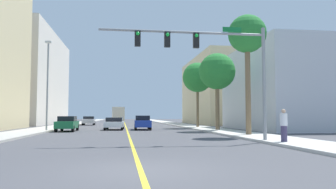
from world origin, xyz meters
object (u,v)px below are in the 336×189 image
object	(u,v)px
palm_far	(197,78)
car_green	(67,123)
palm_mid	(217,72)
delivery_truck	(118,115)
car_silver	(89,121)
car_blue	(143,122)
car_white	(114,123)
palm_near	(247,36)
traffic_signal_mast	(211,54)
street_lamp	(48,81)
pedestrian	(284,125)

from	to	relation	value
palm_far	car_green	world-z (taller)	palm_far
palm_mid	delivery_truck	distance (m)	38.99
palm_far	car_silver	size ratio (longest dim) A/B	1.93
car_blue	car_white	distance (m)	3.01
palm_near	car_blue	size ratio (longest dim) A/B	1.95
car_silver	car_green	xyz separation A→B (m)	(0.05, -20.98, 0.03)
traffic_signal_mast	car_blue	distance (m)	18.40
street_lamp	pedestrian	world-z (taller)	street_lamp
car_silver	car_blue	xyz separation A→B (m)	(7.46, -18.25, 0.04)
car_blue	delivery_truck	xyz separation A→B (m)	(-3.03, 33.00, 0.93)
traffic_signal_mast	street_lamp	xyz separation A→B (m)	(-11.98, 14.67, -0.10)
car_blue	pedestrian	world-z (taller)	pedestrian
car_silver	delivery_truck	size ratio (longest dim) A/B	0.49
palm_near	car_blue	bearing A→B (deg)	119.13
car_white	car_silver	bearing A→B (deg)	106.19
delivery_truck	car_white	bearing A→B (deg)	-92.15
traffic_signal_mast	palm_near	distance (m)	7.17
palm_far	car_blue	distance (m)	9.48
car_green	pedestrian	size ratio (longest dim) A/B	2.43
car_green	pedestrian	world-z (taller)	pedestrian
palm_near	palm_far	xyz separation A→B (m)	(-0.03, 16.08, -1.25)
traffic_signal_mast	street_lamp	size ratio (longest dim) A/B	1.10
street_lamp	palm_mid	xyz separation A→B (m)	(16.29, -1.40, 0.95)
palm_far	street_lamp	bearing A→B (deg)	-157.71
car_silver	car_white	world-z (taller)	car_silver
car_blue	palm_far	bearing A→B (deg)	28.91
street_lamp	delivery_truck	size ratio (longest dim) A/B	1.03
delivery_truck	pedestrian	xyz separation A→B (m)	(9.26, -52.15, -0.70)
palm_near	car_silver	size ratio (longest dim) A/B	2.17
car_blue	car_green	distance (m)	7.90
street_lamp	car_white	distance (m)	8.21
palm_mid	pedestrian	xyz separation A→B (m)	(-0.80, -14.70, -4.80)
pedestrian	delivery_truck	bearing A→B (deg)	-168.97
car_white	traffic_signal_mast	bearing A→B (deg)	-70.13
car_green	car_white	size ratio (longest dim) A/B	0.95
palm_far	car_blue	size ratio (longest dim) A/B	1.73
palm_far	car_green	bearing A→B (deg)	-156.21
street_lamp	car_silver	distance (m)	21.76
palm_far	car_white	xyz separation A→B (m)	(-9.92, -3.34, -5.46)
palm_far	car_silver	distance (m)	21.24
street_lamp	car_white	size ratio (longest dim) A/B	1.94
palm_near	car_white	size ratio (longest dim) A/B	2.02
pedestrian	street_lamp	bearing A→B (deg)	-135.13
car_green	delivery_truck	distance (m)	36.01
palm_mid	palm_far	distance (m)	8.05
delivery_truck	street_lamp	bearing A→B (deg)	-102.03
traffic_signal_mast	delivery_truck	xyz separation A→B (m)	(-5.74, 50.72, -3.24)
traffic_signal_mast	palm_far	bearing A→B (deg)	78.80
palm_far	car_white	size ratio (longest dim) A/B	1.79
palm_near	delivery_truck	world-z (taller)	palm_near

